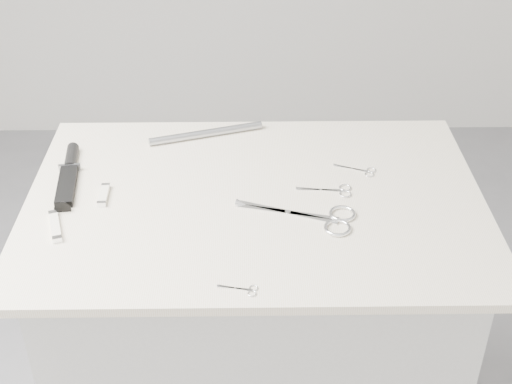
{
  "coord_description": "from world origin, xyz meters",
  "views": [
    {
      "loc": [
        -0.02,
        -1.29,
        1.79
      ],
      "look_at": [
        0.0,
        0.02,
        0.92
      ],
      "focal_mm": 50.0,
      "sensor_mm": 36.0,
      "label": 1
    }
  ],
  "objects_px": {
    "tiny_scissors": "(243,289)",
    "pocket_knife_b": "(104,195)",
    "embroidery_scissors_a": "(335,190)",
    "embroidery_scissors_b": "(361,170)",
    "large_shears": "(321,218)",
    "pocket_knife_a": "(55,226)",
    "metal_rail": "(206,133)",
    "plinth": "(255,350)",
    "sheathed_knife": "(69,172)"
  },
  "relations": [
    {
      "from": "plinth",
      "to": "metal_rail",
      "type": "distance_m",
      "value": 0.56
    },
    {
      "from": "tiny_scissors",
      "to": "pocket_knife_b",
      "type": "distance_m",
      "value": 0.43
    },
    {
      "from": "tiny_scissors",
      "to": "pocket_knife_b",
      "type": "bearing_deg",
      "value": 146.61
    },
    {
      "from": "pocket_knife_a",
      "to": "metal_rail",
      "type": "xyz_separation_m",
      "value": [
        0.29,
        0.38,
        0.0
      ]
    },
    {
      "from": "sheathed_knife",
      "to": "metal_rail",
      "type": "relative_size",
      "value": 0.87
    },
    {
      "from": "pocket_knife_a",
      "to": "metal_rail",
      "type": "height_order",
      "value": "metal_rail"
    },
    {
      "from": "embroidery_scissors_a",
      "to": "embroidery_scissors_b",
      "type": "height_order",
      "value": "same"
    },
    {
      "from": "plinth",
      "to": "pocket_knife_a",
      "type": "distance_m",
      "value": 0.64
    },
    {
      "from": "pocket_knife_a",
      "to": "embroidery_scissors_b",
      "type": "bearing_deg",
      "value": -89.33
    },
    {
      "from": "pocket_knife_b",
      "to": "plinth",
      "type": "bearing_deg",
      "value": -92.58
    },
    {
      "from": "tiny_scissors",
      "to": "pocket_knife_b",
      "type": "relative_size",
      "value": 0.95
    },
    {
      "from": "plinth",
      "to": "metal_rail",
      "type": "height_order",
      "value": "metal_rail"
    },
    {
      "from": "plinth",
      "to": "embroidery_scissors_a",
      "type": "distance_m",
      "value": 0.5
    },
    {
      "from": "embroidery_scissors_a",
      "to": "embroidery_scissors_b",
      "type": "xyz_separation_m",
      "value": [
        0.07,
        0.08,
        -0.0
      ]
    },
    {
      "from": "plinth",
      "to": "embroidery_scissors_b",
      "type": "xyz_separation_m",
      "value": [
        0.25,
        0.11,
        0.47
      ]
    },
    {
      "from": "plinth",
      "to": "large_shears",
      "type": "distance_m",
      "value": 0.5
    },
    {
      "from": "large_shears",
      "to": "tiny_scissors",
      "type": "xyz_separation_m",
      "value": [
        -0.16,
        -0.22,
        -0.0
      ]
    },
    {
      "from": "tiny_scissors",
      "to": "sheathed_knife",
      "type": "height_order",
      "value": "sheathed_knife"
    },
    {
      "from": "embroidery_scissors_a",
      "to": "sheathed_knife",
      "type": "xyz_separation_m",
      "value": [
        -0.6,
        0.07,
        0.01
      ]
    },
    {
      "from": "tiny_scissors",
      "to": "pocket_knife_a",
      "type": "xyz_separation_m",
      "value": [
        -0.39,
        0.19,
        0.01
      ]
    },
    {
      "from": "sheathed_knife",
      "to": "pocket_knife_a",
      "type": "distance_m",
      "value": 0.2
    },
    {
      "from": "embroidery_scissors_b",
      "to": "tiny_scissors",
      "type": "height_order",
      "value": "same"
    },
    {
      "from": "embroidery_scissors_b",
      "to": "pocket_knife_b",
      "type": "height_order",
      "value": "pocket_knife_b"
    },
    {
      "from": "embroidery_scissors_a",
      "to": "metal_rail",
      "type": "height_order",
      "value": "metal_rail"
    },
    {
      "from": "embroidery_scissors_b",
      "to": "pocket_knife_a",
      "type": "xyz_separation_m",
      "value": [
        -0.66,
        -0.21,
        0.0
      ]
    },
    {
      "from": "embroidery_scissors_b",
      "to": "embroidery_scissors_a",
      "type": "bearing_deg",
      "value": -108.7
    },
    {
      "from": "large_shears",
      "to": "tiny_scissors",
      "type": "relative_size",
      "value": 3.33
    },
    {
      "from": "sheathed_knife",
      "to": "pocket_knife_b",
      "type": "bearing_deg",
      "value": -140.28
    },
    {
      "from": "embroidery_scissors_b",
      "to": "metal_rail",
      "type": "height_order",
      "value": "metal_rail"
    },
    {
      "from": "embroidery_scissors_a",
      "to": "tiny_scissors",
      "type": "bearing_deg",
      "value": -116.11
    },
    {
      "from": "pocket_knife_a",
      "to": "pocket_knife_b",
      "type": "xyz_separation_m",
      "value": [
        0.08,
        0.11,
        -0.0
      ]
    },
    {
      "from": "large_shears",
      "to": "pocket_knife_b",
      "type": "distance_m",
      "value": 0.48
    },
    {
      "from": "embroidery_scissors_a",
      "to": "pocket_knife_b",
      "type": "distance_m",
      "value": 0.51
    },
    {
      "from": "pocket_knife_a",
      "to": "large_shears",
      "type": "bearing_deg",
      "value": -104.62
    },
    {
      "from": "tiny_scissors",
      "to": "metal_rail",
      "type": "bearing_deg",
      "value": 111.09
    },
    {
      "from": "plinth",
      "to": "pocket_knife_b",
      "type": "relative_size",
      "value": 11.24
    },
    {
      "from": "metal_rail",
      "to": "embroidery_scissors_b",
      "type": "bearing_deg",
      "value": -24.59
    },
    {
      "from": "plinth",
      "to": "sheathed_knife",
      "type": "distance_m",
      "value": 0.65
    },
    {
      "from": "embroidery_scissors_a",
      "to": "pocket_knife_b",
      "type": "bearing_deg",
      "value": -172.31
    },
    {
      "from": "plinth",
      "to": "embroidery_scissors_a",
      "type": "xyz_separation_m",
      "value": [
        0.18,
        0.02,
        0.47
      ]
    },
    {
      "from": "pocket_knife_a",
      "to": "sheathed_knife",
      "type": "bearing_deg",
      "value": -13.52
    },
    {
      "from": "sheathed_knife",
      "to": "plinth",
      "type": "bearing_deg",
      "value": -109.19
    },
    {
      "from": "embroidery_scissors_b",
      "to": "sheathed_knife",
      "type": "xyz_separation_m",
      "value": [
        -0.67,
        -0.01,
        0.01
      ]
    },
    {
      "from": "tiny_scissors",
      "to": "embroidery_scissors_a",
      "type": "bearing_deg",
      "value": 70.03
    },
    {
      "from": "sheathed_knife",
      "to": "pocket_knife_b",
      "type": "relative_size",
      "value": 3.13
    },
    {
      "from": "sheathed_knife",
      "to": "large_shears",
      "type": "bearing_deg",
      "value": -114.1
    },
    {
      "from": "plinth",
      "to": "large_shears",
      "type": "bearing_deg",
      "value": -31.12
    },
    {
      "from": "large_shears",
      "to": "pocket_knife_b",
      "type": "relative_size",
      "value": 3.16
    },
    {
      "from": "pocket_knife_a",
      "to": "pocket_knife_b",
      "type": "distance_m",
      "value": 0.14
    },
    {
      "from": "plinth",
      "to": "metal_rail",
      "type": "xyz_separation_m",
      "value": [
        -0.12,
        0.27,
        0.48
      ]
    }
  ]
}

